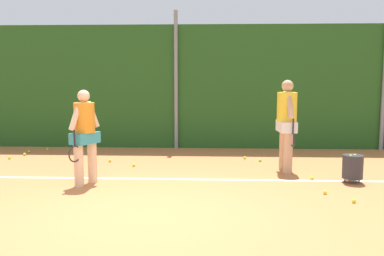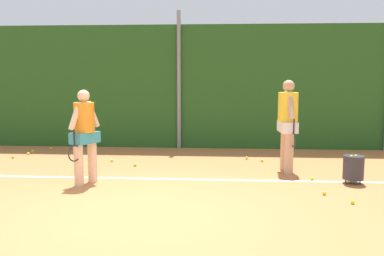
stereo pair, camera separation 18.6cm
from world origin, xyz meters
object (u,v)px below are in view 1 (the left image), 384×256
object	(u,v)px
tennis_ball_2	(134,165)
tennis_ball_13	(9,158)
ball_hopper	(353,167)
tennis_ball_8	(110,161)
tennis_ball_6	(29,152)
tennis_ball_11	(245,158)
tennis_ball_0	(312,178)
player_foreground_near	(85,132)
tennis_ball_3	(260,160)
tennis_ball_12	(25,154)
tennis_ball_7	(354,201)
tennis_ball_5	(47,149)
player_midcourt	(287,121)
tennis_ball_10	(325,192)

from	to	relation	value
tennis_ball_2	tennis_ball_13	size ratio (longest dim) A/B	1.00
ball_hopper	tennis_ball_8	world-z (taller)	ball_hopper
tennis_ball_6	tennis_ball_11	bearing A→B (deg)	-5.72
ball_hopper	tennis_ball_13	distance (m)	7.32
tennis_ball_0	player_foreground_near	bearing A→B (deg)	-172.40
tennis_ball_3	tennis_ball_13	distance (m)	5.65
tennis_ball_0	tennis_ball_2	bearing A→B (deg)	164.47
tennis_ball_2	tennis_ball_12	xyz separation A→B (m)	(-2.81, 1.10, 0.00)
ball_hopper	tennis_ball_7	xyz separation A→B (m)	(-0.36, -1.26, -0.26)
tennis_ball_7	tennis_ball_11	xyz separation A→B (m)	(-1.39, 3.32, 0.00)
tennis_ball_3	tennis_ball_8	xyz separation A→B (m)	(-3.30, -0.21, 0.00)
ball_hopper	tennis_ball_7	size ratio (longest dim) A/B	7.78
tennis_ball_5	tennis_ball_2	bearing A→B (deg)	-35.67
player_foreground_near	tennis_ball_5	world-z (taller)	player_foreground_near
tennis_ball_3	tennis_ball_11	size ratio (longest dim) A/B	1.00
player_midcourt	tennis_ball_0	distance (m)	1.25
tennis_ball_2	tennis_ball_13	distance (m)	3.03
tennis_ball_6	ball_hopper	bearing A→B (deg)	-20.35
player_foreground_near	tennis_ball_12	xyz separation A→B (m)	(-2.23, 2.60, -0.89)
tennis_ball_0	tennis_ball_11	world-z (taller)	same
tennis_ball_5	tennis_ball_7	world-z (taller)	same
tennis_ball_10	tennis_ball_12	size ratio (longest dim) A/B	1.00
ball_hopper	tennis_ball_5	bearing A→B (deg)	155.98
tennis_ball_7	tennis_ball_11	bearing A→B (deg)	112.77
player_foreground_near	tennis_ball_0	size ratio (longest dim) A/B	25.11
ball_hopper	tennis_ball_0	world-z (taller)	ball_hopper
tennis_ball_0	tennis_ball_6	xyz separation A→B (m)	(-6.31, 2.40, 0.00)
tennis_ball_10	player_foreground_near	bearing A→B (deg)	173.84
tennis_ball_3	tennis_ball_6	size ratio (longest dim) A/B	1.00
player_midcourt	ball_hopper	world-z (taller)	player_midcourt
tennis_ball_0	tennis_ball_8	world-z (taller)	same
tennis_ball_11	tennis_ball_3	bearing A→B (deg)	-40.93
tennis_ball_2	tennis_ball_10	xyz separation A→B (m)	(3.46, -1.94, 0.00)
player_foreground_near	tennis_ball_10	world-z (taller)	player_foreground_near
tennis_ball_3	tennis_ball_8	bearing A→B (deg)	-176.36
tennis_ball_10	tennis_ball_11	bearing A→B (deg)	110.83
player_foreground_near	tennis_ball_13	size ratio (longest dim) A/B	25.11
ball_hopper	tennis_ball_0	size ratio (longest dim) A/B	7.78
player_midcourt	ball_hopper	xyz separation A→B (m)	(1.04, -0.86, -0.72)
tennis_ball_3	tennis_ball_10	size ratio (longest dim) A/B	1.00
tennis_ball_2	tennis_ball_3	xyz separation A→B (m)	(2.69, 0.64, 0.00)
tennis_ball_7	tennis_ball_11	distance (m)	3.60
ball_hopper	tennis_ball_2	bearing A→B (deg)	164.41
tennis_ball_13	tennis_ball_8	bearing A→B (deg)	-5.24
tennis_ball_10	tennis_ball_12	distance (m)	6.97
tennis_ball_13	tennis_ball_3	bearing A→B (deg)	-0.06
tennis_ball_10	tennis_ball_5	bearing A→B (deg)	147.93
tennis_ball_10	tennis_ball_12	world-z (taller)	same
tennis_ball_3	tennis_ball_12	xyz separation A→B (m)	(-5.50, 0.46, 0.00)
tennis_ball_0	tennis_ball_6	bearing A→B (deg)	159.18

